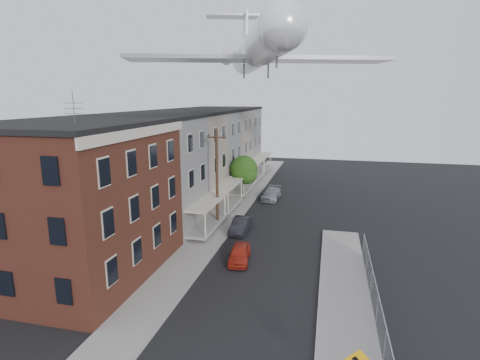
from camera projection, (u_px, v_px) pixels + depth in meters
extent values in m
cube|color=gray|center=(235.00, 208.00, 40.50)|extent=(3.00, 62.00, 0.12)
cube|color=gray|center=(346.00, 311.00, 20.90)|extent=(3.00, 26.00, 0.12)
cube|color=gray|center=(248.00, 209.00, 40.16)|extent=(0.15, 62.00, 0.14)
cube|color=gray|center=(319.00, 308.00, 21.23)|extent=(0.15, 26.00, 0.14)
cube|color=#371611|center=(76.00, 202.00, 24.77)|extent=(10.00, 12.00, 10.00)
cube|color=black|center=(68.00, 123.00, 23.66)|extent=(10.30, 12.30, 0.30)
cube|color=beige|center=(142.00, 132.00, 22.60)|extent=(0.16, 12.20, 0.60)
cylinder|color=#515156|center=(74.00, 108.00, 21.09)|extent=(0.04, 0.04, 2.00)
cube|color=slate|center=(144.00, 174.00, 33.79)|extent=(10.00, 7.00, 10.00)
cube|color=black|center=(141.00, 116.00, 32.68)|extent=(10.25, 7.00, 0.30)
cube|color=gray|center=(207.00, 226.00, 33.41)|extent=(1.80, 6.40, 0.25)
cube|color=beige|center=(207.00, 202.00, 32.93)|extent=(1.90, 6.50, 0.15)
cube|color=gray|center=(175.00, 161.00, 40.44)|extent=(10.00, 7.00, 10.00)
cube|color=black|center=(173.00, 113.00, 39.33)|extent=(10.25, 7.00, 0.30)
cube|color=gray|center=(228.00, 204.00, 40.05)|extent=(1.80, 6.40, 0.25)
cube|color=beige|center=(228.00, 184.00, 39.58)|extent=(1.90, 6.50, 0.15)
cube|color=slate|center=(197.00, 152.00, 47.08)|extent=(10.00, 7.00, 10.00)
cube|color=black|center=(196.00, 111.00, 45.97)|extent=(10.25, 7.00, 0.30)
cube|color=gray|center=(243.00, 189.00, 46.70)|extent=(1.80, 6.40, 0.25)
cube|color=beige|center=(243.00, 172.00, 46.23)|extent=(1.90, 6.50, 0.15)
cube|color=gray|center=(214.00, 146.00, 53.73)|extent=(10.00, 7.00, 10.00)
cube|color=black|center=(213.00, 109.00, 52.62)|extent=(10.25, 7.00, 0.30)
cube|color=gray|center=(254.00, 178.00, 53.35)|extent=(1.80, 6.40, 0.25)
cube|color=beige|center=(254.00, 163.00, 52.87)|extent=(1.90, 6.50, 0.15)
cube|color=slate|center=(227.00, 140.00, 60.38)|extent=(10.00, 7.00, 10.00)
cube|color=black|center=(227.00, 108.00, 59.26)|extent=(10.25, 7.00, 0.30)
cube|color=gray|center=(263.00, 169.00, 59.99)|extent=(1.80, 6.40, 0.25)
cube|color=beige|center=(263.00, 155.00, 59.52)|extent=(1.90, 6.50, 0.15)
cylinder|color=gray|center=(385.00, 347.00, 16.57)|extent=(0.06, 0.06, 1.90)
cylinder|color=gray|center=(377.00, 310.00, 19.42)|extent=(0.06, 0.06, 1.90)
cylinder|color=gray|center=(371.00, 283.00, 22.26)|extent=(0.06, 0.06, 1.90)
cylinder|color=gray|center=(367.00, 262.00, 25.11)|extent=(0.06, 0.06, 1.90)
cylinder|color=gray|center=(363.00, 245.00, 27.96)|extent=(0.06, 0.06, 1.90)
cube|color=gray|center=(379.00, 295.00, 19.22)|extent=(0.04, 18.00, 0.04)
cube|color=gray|center=(377.00, 310.00, 19.42)|extent=(0.02, 18.00, 1.80)
cylinder|color=black|center=(217.00, 179.00, 33.87)|extent=(0.26, 0.26, 9.00)
cube|color=black|center=(216.00, 137.00, 33.05)|extent=(1.80, 0.12, 0.12)
cylinder|color=black|center=(209.00, 135.00, 33.16)|extent=(0.08, 0.08, 0.25)
cylinder|color=black|center=(224.00, 135.00, 32.84)|extent=(0.08, 0.08, 0.25)
cylinder|color=black|center=(244.00, 189.00, 44.03)|extent=(0.24, 0.24, 2.40)
sphere|color=#1B4011|center=(244.00, 169.00, 43.51)|extent=(3.20, 3.20, 3.20)
sphere|color=#1B4011|center=(247.00, 175.00, 43.23)|extent=(2.24, 2.24, 2.24)
imported|color=#B22717|center=(240.00, 254.00, 27.32)|extent=(1.84, 3.70, 1.21)
imported|color=black|center=(241.00, 225.00, 33.32)|extent=(1.41, 3.93, 1.29)
imported|color=gray|center=(271.00, 194.00, 44.07)|extent=(2.07, 4.55, 1.29)
cylinder|color=white|center=(258.00, 50.00, 34.47)|extent=(10.41, 23.16, 3.12)
sphere|color=white|center=(283.00, 26.00, 23.10)|extent=(3.12, 3.12, 3.12)
cone|color=white|center=(245.00, 62.00, 45.85)|extent=(3.89, 3.76, 3.12)
cube|color=#939399|center=(260.00, 59.00, 33.26)|extent=(23.47, 11.33, 0.34)
cylinder|color=#939399|center=(227.00, 57.00, 42.29)|extent=(2.72, 4.19, 1.56)
cylinder|color=#939399|center=(268.00, 57.00, 42.69)|extent=(2.72, 4.19, 1.56)
cube|color=white|center=(245.00, 37.00, 44.79)|extent=(1.41, 3.59, 5.46)
cube|color=#939399|center=(245.00, 16.00, 45.19)|extent=(9.58, 5.35, 0.24)
cylinder|color=#515156|center=(277.00, 59.00, 25.38)|extent=(0.16, 0.16, 1.17)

